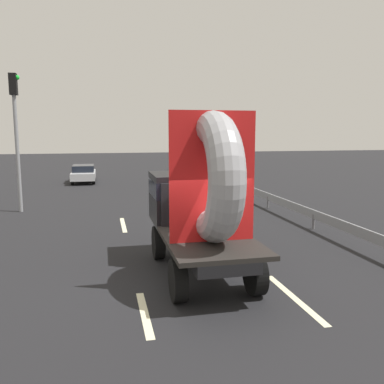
{
  "coord_description": "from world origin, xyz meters",
  "views": [
    {
      "loc": [
        -1.97,
        -8.76,
        3.52
      ],
      "look_at": [
        0.34,
        1.63,
        1.92
      ],
      "focal_mm": 37.83,
      "sensor_mm": 36.0,
      "label": 1
    }
  ],
  "objects": [
    {
      "name": "traffic_light",
      "position": [
        -5.54,
        10.08,
        3.87
      ],
      "size": [
        0.42,
        0.36,
        5.96
      ],
      "color": "gray",
      "rests_on": "ground_plane"
    },
    {
      "name": "guardrail",
      "position": [
        5.47,
        6.36,
        0.53
      ],
      "size": [
        0.1,
        16.59,
        0.71
      ],
      "color": "gray",
      "rests_on": "ground_plane"
    },
    {
      "name": "lane_dash_left_far",
      "position": [
        -1.26,
        6.49,
        0.0
      ],
      "size": [
        0.16,
        2.44,
        0.01
      ],
      "primitive_type": "cube",
      "rotation": [
        0.0,
        0.0,
        1.57
      ],
      "color": "beige",
      "rests_on": "ground_plane"
    },
    {
      "name": "flatbed_truck",
      "position": [
        0.34,
        0.79,
        1.88
      ],
      "size": [
        2.02,
        4.84,
        3.96
      ],
      "color": "black",
      "rests_on": "ground_plane"
    },
    {
      "name": "lane_dash_left_near",
      "position": [
        -1.26,
        -1.3,
        0.0
      ],
      "size": [
        0.16,
        2.06,
        0.01
      ],
      "primitive_type": "cube",
      "rotation": [
        0.0,
        0.0,
        1.57
      ],
      "color": "beige",
      "rests_on": "ground_plane"
    },
    {
      "name": "distant_sedan",
      "position": [
        3.55,
        17.37,
        0.68
      ],
      "size": [
        1.65,
        3.86,
        1.26
      ],
      "color": "black",
      "rests_on": "ground_plane"
    },
    {
      "name": "lane_dash_right_near",
      "position": [
        1.94,
        -1.24,
        0.0
      ],
      "size": [
        0.16,
        2.68,
        0.01
      ],
      "primitive_type": "cube",
      "rotation": [
        0.0,
        0.0,
        1.57
      ],
      "color": "beige",
      "rests_on": "ground_plane"
    },
    {
      "name": "lane_dash_right_far",
      "position": [
        1.94,
        6.5,
        0.0
      ],
      "size": [
        0.16,
        2.75,
        0.01
      ],
      "primitive_type": "cube",
      "rotation": [
        0.0,
        0.0,
        1.57
      ],
      "color": "beige",
      "rests_on": "ground_plane"
    },
    {
      "name": "oncoming_car",
      "position": [
        -3.25,
        20.27,
        0.65
      ],
      "size": [
        1.59,
        3.71,
        1.21
      ],
      "color": "black",
      "rests_on": "ground_plane"
    },
    {
      "name": "ground_plane",
      "position": [
        0.0,
        0.0,
        0.0
      ],
      "size": [
        120.0,
        120.0,
        0.0
      ],
      "primitive_type": "plane",
      "color": "black"
    }
  ]
}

